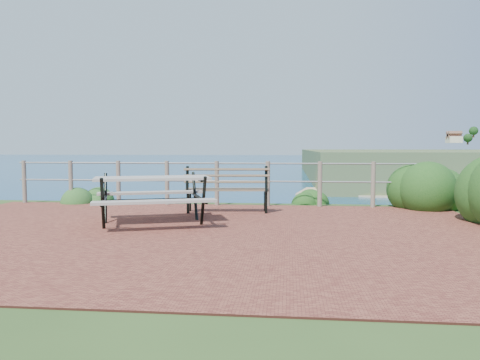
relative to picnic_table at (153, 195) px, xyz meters
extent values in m
cube|color=brown|center=(0.69, -0.67, -0.51)|extent=(10.00, 7.00, 0.12)
plane|color=#145F7B|center=(0.69, 199.33, -0.51)|extent=(1200.00, 1200.00, 0.00)
cylinder|color=#6B5B4C|center=(-3.91, 2.68, 0.01)|extent=(0.10, 0.10, 1.00)
cylinder|color=#6B5B4C|center=(-2.76, 2.68, 0.01)|extent=(0.10, 0.10, 1.00)
cylinder|color=#6B5B4C|center=(-1.61, 2.68, 0.01)|extent=(0.10, 0.10, 1.00)
cylinder|color=#6B5B4C|center=(-0.46, 2.68, 0.01)|extent=(0.10, 0.10, 1.00)
cylinder|color=#6B5B4C|center=(0.69, 2.68, 0.01)|extent=(0.10, 0.10, 1.00)
cylinder|color=#6B5B4C|center=(1.84, 2.68, 0.01)|extent=(0.10, 0.10, 1.00)
cylinder|color=#6B5B4C|center=(2.99, 2.68, 0.01)|extent=(0.10, 0.10, 1.00)
cylinder|color=#6B5B4C|center=(4.14, 2.68, 0.01)|extent=(0.10, 0.10, 1.00)
cylinder|color=#6B5B4C|center=(5.29, 2.68, 0.01)|extent=(0.10, 0.10, 1.00)
cylinder|color=slate|center=(0.69, 2.68, 0.46)|extent=(9.40, 0.04, 0.04)
cylinder|color=slate|center=(0.69, 2.68, 0.06)|extent=(9.40, 0.04, 0.04)
cube|color=#A19C90|center=(0.00, 0.00, 0.29)|extent=(2.06, 1.38, 0.04)
cube|color=#A19C90|center=(0.00, 0.00, -0.03)|extent=(1.89, 0.90, 0.04)
cube|color=#A19C90|center=(0.00, 0.00, -0.03)|extent=(1.89, 0.90, 0.04)
cylinder|color=black|center=(0.00, 0.00, -0.08)|extent=(1.57, 0.59, 0.05)
cube|color=brown|center=(1.08, 1.57, -0.03)|extent=(1.71, 0.58, 0.04)
cube|color=brown|center=(1.08, 1.57, 0.26)|extent=(1.68, 0.29, 0.38)
cube|color=black|center=(1.08, 1.57, -0.26)|extent=(0.06, 0.07, 0.46)
cube|color=black|center=(1.08, 1.57, -0.26)|extent=(0.06, 0.07, 0.46)
cube|color=black|center=(1.08, 1.57, -0.26)|extent=(0.06, 0.07, 0.46)
cube|color=black|center=(1.08, 1.57, -0.26)|extent=(0.06, 0.07, 0.46)
ellipsoid|color=#144114|center=(5.31, 2.80, -0.51)|extent=(1.25, 1.25, 1.77)
ellipsoid|color=#1E501F|center=(-2.56, 3.03, -0.51)|extent=(0.84, 0.84, 0.60)
ellipsoid|color=#144114|center=(2.93, 3.59, -0.51)|extent=(0.77, 0.77, 0.52)
camera|label=1|loc=(2.31, -7.73, 0.81)|focal=35.00mm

